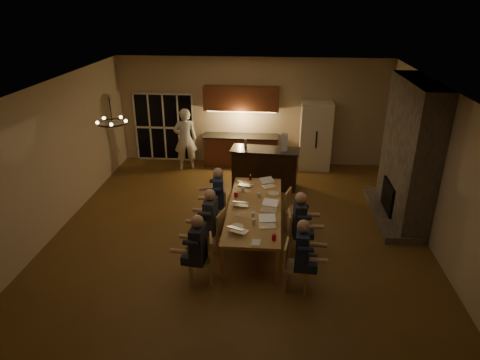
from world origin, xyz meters
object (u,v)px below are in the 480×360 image
chair_right_mid (299,233)px  plate_near (269,220)px  standing_person (185,139)px  mug_front (253,215)px  dining_table (254,223)px  plate_far (274,193)px  bar_island (265,168)px  person_right_mid (299,224)px  can_cola (250,177)px  laptop_d (269,205)px  laptop_e (246,181)px  can_silver (253,222)px  chair_left_far (215,207)px  mug_back (243,190)px  chair_left_mid (212,230)px  person_left_far (218,197)px  laptop_c (241,200)px  laptop_a (239,226)px  refrigerator (315,136)px  redcup_mid (236,194)px  plate_left (237,227)px  laptop_f (269,182)px  mug_mid (259,195)px  redcup_near (274,237)px  chair_left_near (200,259)px  chair_right_near (297,266)px  laptop_b (268,221)px  person_left_mid (211,221)px  chandelier (112,123)px  bar_bottle (245,143)px  bar_blender (285,142)px  person_right_near (302,255)px

chair_right_mid → plate_near: 0.69m
standing_person → mug_front: standing_person is taller
dining_table → chair_right_mid: bearing=-25.6°
plate_far → bar_island: bearing=97.2°
person_right_mid → can_cola: bearing=25.4°
laptop_d → laptop_e: bearing=129.0°
mug_front → can_silver: 0.30m
chair_left_far → laptop_e: laptop_e is taller
mug_back → chair_left_mid: bearing=-112.6°
person_left_far → laptop_c: (0.55, -0.48, 0.17)m
laptop_a → laptop_e: size_ratio=1.00×
refrigerator → plate_near: 4.95m
chair_left_far → can_cola: 1.22m
chair_right_mid → laptop_a: bearing=113.4°
person_left_far → laptop_e: 0.81m
plate_far → laptop_a: bearing=-109.8°
redcup_mid → plate_left: size_ratio=0.46×
laptop_f → plate_far: size_ratio=1.32×
dining_table → mug_mid: bearing=82.4°
redcup_near → plate_left: redcup_near is taller
chair_left_near → person_left_far: size_ratio=0.64×
redcup_mid → can_cola: (0.25, 0.98, 0.00)m
chair_right_near → laptop_b: laptop_b is taller
person_left_mid → standing_person: (-1.41, 4.40, 0.23)m
chair_left_far → mug_back: bearing=96.7°
refrigerator → person_right_mid: size_ratio=1.45×
laptop_a → chandelier: bearing=21.0°
redcup_near → redcup_mid: size_ratio=1.00×
laptop_b → chair_left_near: bearing=-153.9°
chair_right_mid → can_cola: bearing=26.9°
person_left_mid → redcup_mid: bearing=162.4°
laptop_f → mug_back: 0.65m
refrigerator → laptop_d: refrigerator is taller
chandelier → can_cola: chandelier is taller
person_left_mid → person_right_mid: 1.75m
bar_island → chair_right_near: 4.40m
dining_table → bar_island: 2.74m
chair_left_near → standing_person: size_ratio=0.48×
laptop_e → mug_mid: bearing=134.7°
standing_person → chair_left_near: bearing=89.1°
dining_table → chair_left_near: (-0.89, -1.53, 0.07)m
refrigerator → laptop_a: refrigerator is taller
chandelier → laptop_c: size_ratio=1.66×
plate_far → bar_bottle: (-0.79, 2.13, 0.44)m
chair_right_mid → can_silver: (-0.89, -0.29, 0.37)m
redcup_near → redcup_mid: same height
mug_back → redcup_near: (0.73, -2.02, 0.01)m
bar_island → mug_front: (-0.13, -3.16, 0.26)m
can_silver → bar_blender: bar_blender is taller
person_right_near → redcup_mid: person_right_near is taller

